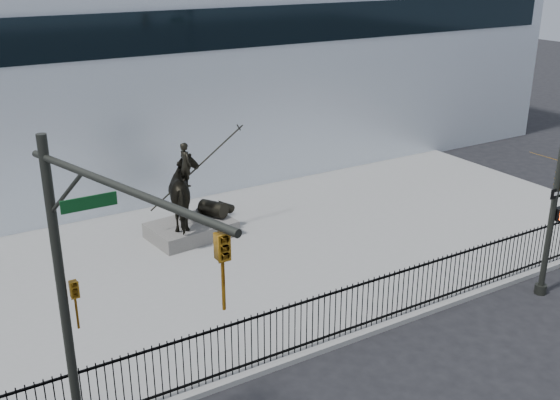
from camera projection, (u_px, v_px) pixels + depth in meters
ground at (364, 367)px, 16.54m from camera, size 120.00×120.00×0.00m
plaza at (235, 260)px, 22.10m from camera, size 30.00×12.00×0.15m
building at (105, 73)px, 30.92m from camera, size 44.00×14.00×9.00m
picket_fence at (336, 314)px, 17.22m from camera, size 22.10×0.10×1.50m
statue_plinth at (191, 229)px, 23.68m from camera, size 3.10×2.29×0.55m
equestrian_statue at (191, 192)px, 23.21m from camera, size 3.71×2.49×3.16m
traffic_signal_left at (89, 309)px, 11.33m from camera, size 1.52×4.84×7.00m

